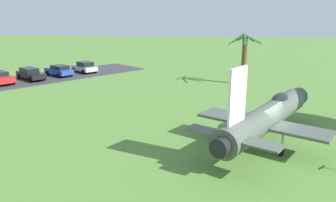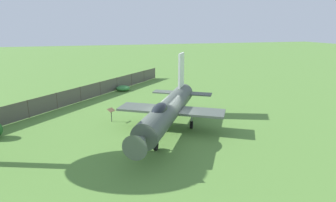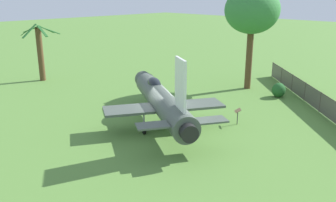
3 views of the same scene
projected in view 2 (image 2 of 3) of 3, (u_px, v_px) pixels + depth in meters
The scene contains 5 objects.
ground_plane at pixel (169, 132), 21.15m from camera, with size 200.00×200.00×0.00m, color #568438.
display_jet at pixel (168, 110), 20.35m from camera, with size 9.06×12.22×5.48m.
perimeter_fence at pixel (69, 97), 28.02m from camera, with size 23.40×24.29×1.60m.
shrub_by_tree at pixel (123, 88), 34.45m from camera, with size 1.65×1.73×0.62m.
info_plaque at pixel (111, 112), 23.14m from camera, with size 0.71×0.70×1.14m.
Camera 2 is at (5.53, 19.04, 7.71)m, focal length 30.11 mm.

